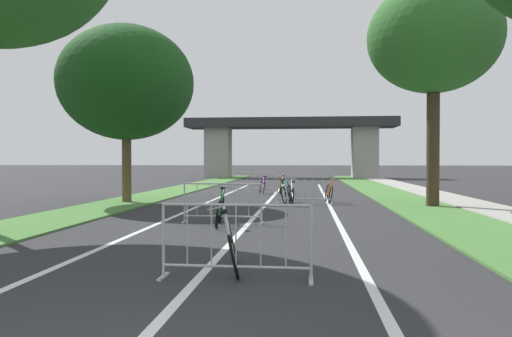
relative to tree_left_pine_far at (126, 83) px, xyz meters
name	(u,v)px	position (x,y,z in m)	size (l,w,h in m)	color
grass_verge_left	(170,192)	(-0.03, 6.08, -4.58)	(2.36, 51.15, 0.05)	#477A38
grass_verge_right	(387,193)	(10.80, 6.08, -4.58)	(2.36, 51.15, 0.05)	#477A38
sidewalk_path_right	(431,193)	(12.87, 6.08, -4.57)	(1.78, 51.15, 0.08)	#9E9B93
lane_stripe_center	(266,204)	(5.39, -0.05, -4.60)	(0.14, 29.59, 0.01)	silver
lane_stripe_right_lane	(329,205)	(7.72, -0.05, -4.60)	(0.14, 29.59, 0.01)	silver
lane_stripe_left_lane	(205,204)	(3.06, -0.05, -4.60)	(0.14, 29.59, 0.01)	silver
overpass_bridge	(290,136)	(5.39, 27.42, -0.71)	(19.53, 3.84, 5.56)	#2D2D30
tree_left_pine_far	(126,83)	(0.00, 0.00, 0.00)	(5.16, 5.16, 6.81)	brown
tree_right_cypress_far	(434,38)	(11.28, -0.54, 1.28)	(4.56, 4.56, 7.86)	#3D2D1E
crowd_barrier_nearest	(236,242)	(5.92, -11.34, -4.09)	(2.12, 0.46, 1.05)	#ADADB2
crowd_barrier_second	(223,203)	(4.71, -5.51, -4.09)	(2.13, 0.50, 1.05)	#ADADB2
crowd_barrier_third	(304,190)	(6.82, 0.32, -4.09)	(2.12, 0.47, 1.05)	#ADADB2
crowd_barrier_fourth	(254,183)	(4.25, 6.15, -4.09)	(2.11, 0.44, 1.05)	#ADADB2
bicycle_orange_0	(329,192)	(7.76, 0.93, -4.21)	(0.56, 1.79, 1.01)	black
bicycle_green_1	(220,211)	(4.73, -6.00, -4.23)	(0.48, 1.66, 1.00)	black
bicycle_white_2	(232,246)	(5.78, -10.81, -4.24)	(0.71, 1.73, 0.98)	black
bicycle_yellow_3	(281,186)	(5.66, 5.75, -4.22)	(0.45, 1.75, 1.01)	black
bicycle_silver_4	(291,195)	(6.34, -0.19, -4.23)	(0.51, 1.74, 0.97)	black
bicycle_teal_5	(287,193)	(6.13, 0.78, -4.23)	(0.54, 1.76, 0.93)	black
bicycle_purple_6	(262,186)	(4.73, 5.68, -4.25)	(0.52, 1.69, 0.94)	black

